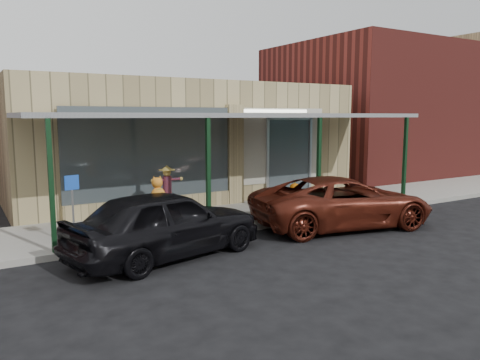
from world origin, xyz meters
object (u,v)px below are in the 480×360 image
barrel_scarecrow (168,202)px  car_maroon (342,202)px  barrel_pumpkin (295,197)px  parked_sedan (166,223)px  handicap_sign (73,200)px

barrel_scarecrow → car_maroon: barrel_scarecrow is taller
barrel_scarecrow → barrel_pumpkin: barrel_scarecrow is taller
parked_sedan → car_maroon: 5.20m
handicap_sign → parked_sedan: handicap_sign is taller
handicap_sign → barrel_scarecrow: bearing=9.6°
barrel_pumpkin → handicap_sign: 7.33m
barrel_scarecrow → car_maroon: size_ratio=0.31×
handicap_sign → parked_sedan: bearing=-56.6°
barrel_scarecrow → parked_sedan: barrel_scarecrow is taller
barrel_pumpkin → car_maroon: size_ratio=0.17×
handicap_sign → car_maroon: size_ratio=0.31×
barrel_scarecrow → barrel_pumpkin: bearing=20.7°
barrel_scarecrow → handicap_sign: (-2.73, -1.12, 0.49)m
barrel_pumpkin → car_maroon: bearing=-98.6°
barrel_scarecrow → car_maroon: 4.81m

